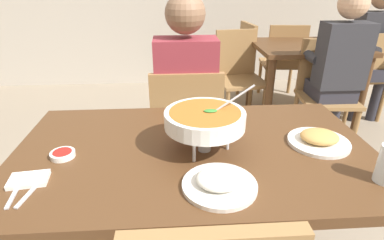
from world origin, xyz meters
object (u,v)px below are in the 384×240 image
object	(u,v)px
chair_bg_window	(238,71)
chair_bg_middle	(366,72)
appetizer_plate	(319,139)
chair_diner_main	(186,128)
sauce_dish	(63,154)
dining_table_far	(306,59)
chair_bg_corner	(238,59)
chair_bg_left	(325,87)
rice_plate	(220,182)
chair_bg_right	(283,59)
patron_bg_left	(338,64)
diner_main	(186,91)
curry_bowl	(205,120)
patron_bg_middle	(374,47)
dining_table_main	(194,172)

from	to	relation	value
chair_bg_window	chair_bg_middle	bearing A→B (deg)	-4.87
appetizer_plate	chair_bg_window	world-z (taller)	chair_bg_window
chair_diner_main	sauce_dish	bearing A→B (deg)	-124.07
dining_table_far	chair_bg_middle	size ratio (longest dim) A/B	1.11
chair_bg_corner	chair_bg_window	distance (m)	0.51
chair_bg_left	chair_bg_middle	size ratio (longest dim) A/B	1.00
chair_diner_main	rice_plate	xyz separation A→B (m)	(0.06, -0.95, 0.29)
chair_bg_left	chair_bg_corner	size ratio (longest dim) A/B	1.00
chair_bg_right	patron_bg_left	world-z (taller)	patron_bg_left
rice_plate	chair_bg_right	xyz separation A→B (m)	(1.13, 2.62, -0.29)
sauce_dish	chair_bg_window	size ratio (longest dim) A/B	0.10
diner_main	chair_bg_corner	distance (m)	1.84
curry_bowl	appetizer_plate	distance (m)	0.47
diner_main	chair_bg_corner	size ratio (longest dim) A/B	1.46
chair_diner_main	chair_bg_middle	xyz separation A→B (m)	(1.84, 1.12, 0.00)
curry_bowl	chair_bg_window	world-z (taller)	curry_bowl
chair_bg_middle	patron_bg_left	world-z (taller)	patron_bg_left
sauce_dish	chair_bg_left	size ratio (longest dim) A/B	0.10
rice_plate	chair_bg_middle	distance (m)	2.74
patron_bg_left	patron_bg_middle	xyz separation A→B (m)	(0.66, 0.59, 0.00)
rice_plate	chair_bg_left	world-z (taller)	chair_bg_left
appetizer_plate	chair_bg_window	xyz separation A→B (m)	(0.09, 1.92, -0.29)
dining_table_main	dining_table_far	world-z (taller)	same
diner_main	chair_bg_window	xyz separation A→B (m)	(0.58, 1.20, -0.24)
patron_bg_middle	chair_bg_right	bearing A→B (deg)	144.16
dining_table_main	appetizer_plate	xyz separation A→B (m)	(0.50, 0.00, 0.13)
rice_plate	chair_diner_main	bearing A→B (deg)	93.67
chair_bg_window	dining_table_far	bearing A→B (deg)	-4.89
curry_bowl	appetizer_plate	world-z (taller)	curry_bowl
patron_bg_middle	curry_bowl	bearing A→B (deg)	-134.65
chair_bg_left	patron_bg_left	distance (m)	0.27
curry_bowl	appetizer_plate	bearing A→B (deg)	2.40
dining_table_far	chair_bg_middle	world-z (taller)	chair_bg_middle
diner_main	chair_bg_window	bearing A→B (deg)	64.05
chair_bg_corner	patron_bg_middle	distance (m)	1.36
chair_bg_window	chair_bg_right	bearing A→B (deg)	36.21
dining_table_main	curry_bowl	xyz separation A→B (m)	(0.04, -0.02, 0.24)
appetizer_plate	chair_bg_window	size ratio (longest dim) A/B	0.27
patron_bg_left	chair_bg_left	bearing A→B (deg)	94.06
appetizer_plate	chair_diner_main	bearing A→B (deg)	125.57
dining_table_far	chair_bg_corner	xyz separation A→B (m)	(-0.55, 0.56, -0.13)
curry_bowl	chair_bg_corner	xyz separation A→B (m)	(0.64, 2.44, -0.40)
dining_table_main	chair_bg_left	distance (m)	1.87
dining_table_main	chair_diner_main	size ratio (longest dim) A/B	1.55
chair_bg_left	chair_bg_middle	xyz separation A→B (m)	(0.61, 0.42, 0.00)
chair_diner_main	dining_table_far	xyz separation A→B (m)	(1.23, 1.17, 0.13)
rice_plate	dining_table_far	bearing A→B (deg)	61.13
appetizer_plate	chair_bg_right	distance (m)	2.49
chair_bg_right	appetizer_plate	bearing A→B (deg)	-106.41
dining_table_main	dining_table_far	size ratio (longest dim) A/B	1.39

